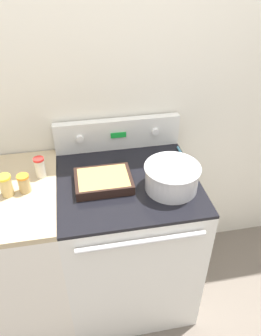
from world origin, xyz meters
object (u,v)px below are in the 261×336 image
(spice_jar_yellow_cap, at_px, (6,186))
(spice_jar_red_cap, at_px, (40,167))
(mixing_bowl, at_px, (172,176))
(ladle, at_px, (193,170))
(casserole_dish, at_px, (103,181))
(spice_jar_orange_cap, at_px, (24,183))

(spice_jar_yellow_cap, bearing_deg, spice_jar_red_cap, 38.56)
(spice_jar_red_cap, relative_size, spice_jar_yellow_cap, 1.01)
(mixing_bowl, relative_size, ladle, 0.87)
(casserole_dish, xyz_separation_m, spice_jar_red_cap, (-0.31, 0.12, 0.04))
(mixing_bowl, relative_size, spice_jar_orange_cap, 2.94)
(spice_jar_orange_cap, bearing_deg, ladle, -0.69)
(spice_jar_red_cap, relative_size, spice_jar_orange_cap, 1.18)
(mixing_bowl, bearing_deg, casserole_dish, 165.27)
(ladle, height_order, spice_jar_yellow_cap, spice_jar_yellow_cap)
(ladle, relative_size, spice_jar_orange_cap, 3.39)
(mixing_bowl, height_order, spice_jar_orange_cap, mixing_bowl)
(ladle, height_order, spice_jar_red_cap, spice_jar_red_cap)
(casserole_dish, height_order, spice_jar_orange_cap, spice_jar_orange_cap)
(spice_jar_orange_cap, bearing_deg, spice_jar_red_cap, 56.65)
(mixing_bowl, distance_m, spice_jar_yellow_cap, 0.81)
(spice_jar_orange_cap, bearing_deg, casserole_dish, -1.26)
(ladle, xyz_separation_m, spice_jar_orange_cap, (-0.87, 0.01, 0.03))
(spice_jar_red_cap, distance_m, spice_jar_orange_cap, 0.13)
(casserole_dish, relative_size, spice_jar_red_cap, 2.56)
(ladle, xyz_separation_m, spice_jar_red_cap, (-0.80, 0.12, 0.04))
(mixing_bowl, distance_m, casserole_dish, 0.35)
(ladle, distance_m, spice_jar_red_cap, 0.81)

